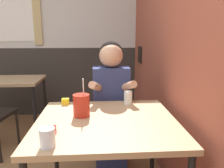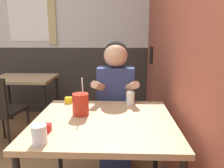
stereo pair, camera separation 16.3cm
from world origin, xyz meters
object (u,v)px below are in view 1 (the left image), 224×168
object	(u,v)px
cocktail_pitcher	(81,105)
main_table	(107,129)
background_table	(10,86)
person_seated	(111,102)

from	to	relation	value
cocktail_pitcher	main_table	bearing A→B (deg)	-26.58
background_table	cocktail_pitcher	xyz separation A→B (m)	(1.05, -1.41, 0.17)
main_table	person_seated	world-z (taller)	person_seated
background_table	person_seated	bearing A→B (deg)	-34.93
main_table	background_table	distance (m)	1.93
main_table	background_table	world-z (taller)	same
background_table	cocktail_pitcher	size ratio (longest dim) A/B	2.96
background_table	person_seated	distance (m)	1.58
person_seated	main_table	bearing A→B (deg)	-96.67
main_table	background_table	size ratio (longest dim) A/B	1.17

